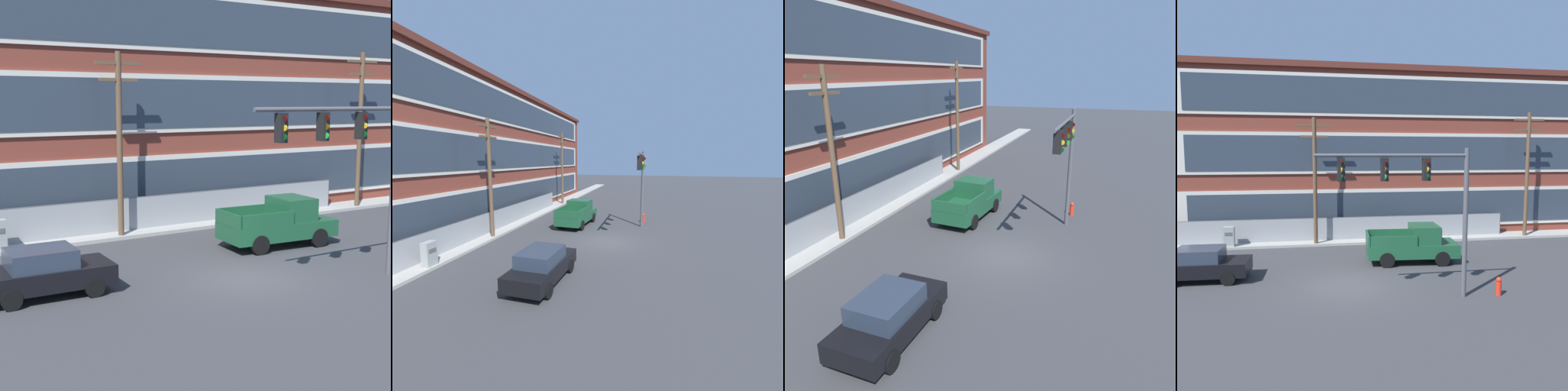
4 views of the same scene
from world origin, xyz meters
TOP-DOWN VIEW (x-y plane):
  - ground_plane at (0.00, 0.00)m, footprint 160.00×160.00m
  - sidewalk_building_side at (0.00, 8.56)m, footprint 80.00×1.84m
  - brick_mill_building at (6.81, 15.37)m, footprint 37.26×12.38m
  - chain_link_fence at (-1.55, 8.74)m, footprint 27.24×0.06m
  - traffic_signal_mast at (2.78, -2.08)m, footprint 6.18×0.43m
  - pickup_truck_dark_green at (4.08, 3.27)m, footprint 5.10×2.43m
  - sedan_black at (-6.54, 1.80)m, footprint 4.21×1.99m
  - utility_pole_near_corner at (-1.18, 7.95)m, footprint 2.09×0.26m
  - utility_pole_midblock at (13.55, 7.99)m, footprint 2.18×0.26m
  - electrical_cabinet at (-6.56, 7.96)m, footprint 0.63×0.44m
  - fire_hydrant at (6.26, -2.19)m, footprint 0.24×0.24m

SIDE VIEW (x-z plane):
  - ground_plane at x=0.00m, z-range 0.00..0.00m
  - sidewalk_building_side at x=0.00m, z-range 0.00..0.16m
  - fire_hydrant at x=6.26m, z-range -0.01..0.77m
  - electrical_cabinet at x=-6.56m, z-range 0.00..1.41m
  - sedan_black at x=-6.54m, z-range 0.02..1.58m
  - chain_link_fence at x=-1.55m, z-range 0.02..1.71m
  - pickup_truck_dark_green at x=4.08m, z-range -0.07..1.99m
  - utility_pole_near_corner at x=-1.18m, z-range 0.39..8.62m
  - traffic_signal_mast at x=2.78m, z-range 1.45..7.62m
  - utility_pole_midblock at x=13.55m, z-range 0.42..9.20m
  - brick_mill_building at x=6.81m, z-range 0.01..12.00m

